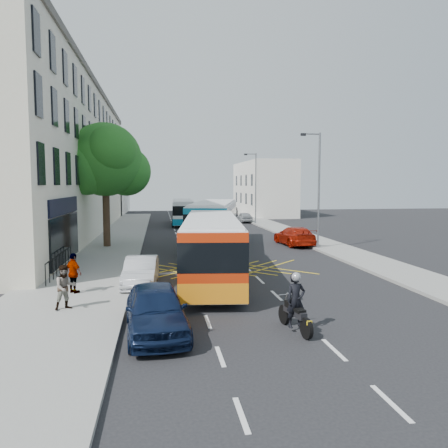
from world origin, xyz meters
name	(u,v)px	position (x,y,z in m)	size (l,w,h in m)	color
ground	(276,296)	(0.00, 0.00, 0.00)	(120.00, 120.00, 0.00)	black
pavement_left	(107,247)	(-8.50, 15.00, 0.07)	(5.00, 70.00, 0.15)	gray
pavement_right	(319,243)	(7.50, 15.00, 0.07)	(3.00, 70.00, 0.15)	gray
terrace_main	(55,160)	(-14.00, 24.49, 6.76)	(8.30, 45.00, 13.50)	beige
terrace_far	(100,182)	(-14.00, 55.00, 5.00)	(8.00, 20.00, 10.00)	silver
building_right	(263,188)	(11.00, 48.00, 4.00)	(6.00, 18.00, 8.00)	silver
street_tree	(105,160)	(-8.51, 14.97, 6.29)	(6.30, 5.70, 8.80)	#382619
lamp_near	(318,184)	(6.20, 12.00, 4.62)	(1.45, 0.15, 8.00)	slate
lamp_far	(255,184)	(6.20, 32.00, 4.62)	(1.45, 0.15, 8.00)	slate
railings	(60,262)	(-9.70, 5.30, 0.72)	(0.08, 5.60, 1.14)	black
bus_near	(212,247)	(-2.32, 3.15, 1.61)	(3.72, 11.11, 3.06)	silver
bus_mid	(214,223)	(-0.69, 14.92, 1.74)	(5.27, 12.07, 3.31)	silver
bus_far	(183,212)	(-2.03, 32.96, 1.49)	(2.77, 10.13, 2.83)	silver
motorbike	(295,304)	(-0.60, -4.36, 0.88)	(0.74, 2.10, 1.88)	black
parked_car_blue	(156,309)	(-4.90, -3.93, 0.76)	(1.80, 4.48, 1.53)	#0D1834
parked_car_silver	(141,272)	(-5.60, 2.56, 0.66)	(1.39, 4.00, 1.32)	#ABADB3
red_hatchback	(294,236)	(5.36, 14.44, 0.71)	(1.98, 4.88, 1.41)	#A01706
distant_car_grey	(189,213)	(-0.53, 44.57, 0.62)	(2.06, 4.47, 1.24)	#393B40
distant_car_silver	(244,217)	(5.50, 34.59, 0.63)	(1.49, 3.71, 1.26)	#95989C
distant_car_dark	(231,212)	(5.45, 43.86, 0.71)	(1.51, 4.33, 1.43)	black
pedestrian_near	(65,287)	(-8.09, -1.30, 0.95)	(0.78, 0.60, 1.60)	gray
pedestrian_far	(74,273)	(-8.25, 1.09, 0.97)	(0.97, 0.40, 1.65)	gray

